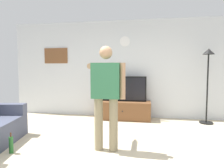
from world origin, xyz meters
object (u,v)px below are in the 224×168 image
wall_clock (125,41)px  beverage_bottle (11,145)px  tv_stand (123,110)px  television (124,89)px  person_standing_nearer_lamp (106,91)px  floor_lamp (208,70)px  framed_picture (56,56)px

wall_clock → beverage_bottle: bearing=-119.2°
tv_stand → wall_clock: bearing=90.0°
television → person_standing_nearer_lamp: 2.12m
tv_stand → person_standing_nearer_lamp: size_ratio=0.84×
beverage_bottle → wall_clock: bearing=60.8°
wall_clock → floor_lamp: wall_clock is taller
television → wall_clock: size_ratio=4.39×
wall_clock → tv_stand: bearing=-90.0°
tv_stand → framed_picture: 2.56m
tv_stand → television: bearing=90.0°
television → framed_picture: size_ratio=1.68×
floor_lamp → wall_clock: bearing=170.1°
beverage_bottle → floor_lamp: bearing=33.4°
wall_clock → beverage_bottle: wall_clock is taller
television → beverage_bottle: television is taller
framed_picture → floor_lamp: 4.16m
person_standing_nearer_lamp → beverage_bottle: size_ratio=5.13×
floor_lamp → beverage_bottle: 4.48m
tv_stand → floor_lamp: (2.08, -0.07, 1.08)m
television → floor_lamp: floor_lamp is taller
floor_lamp → person_standing_nearer_lamp: size_ratio=1.08×
person_standing_nearer_lamp → beverage_bottle: (-1.47, -0.38, -0.84)m
framed_picture → television: bearing=-6.9°
tv_stand → framed_picture: size_ratio=2.01×
floor_lamp → beverage_bottle: (-3.61, -2.38, -1.18)m
person_standing_nearer_lamp → beverage_bottle: bearing=-165.4°
television → framed_picture: 2.26m
floor_lamp → person_standing_nearer_lamp: floor_lamp is taller
tv_stand → framed_picture: (-2.05, 0.30, 1.50)m
person_standing_nearer_lamp → framed_picture: bearing=130.1°
television → floor_lamp: size_ratio=0.65×
wall_clock → person_standing_nearer_lamp: (-0.06, -2.36, -1.14)m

